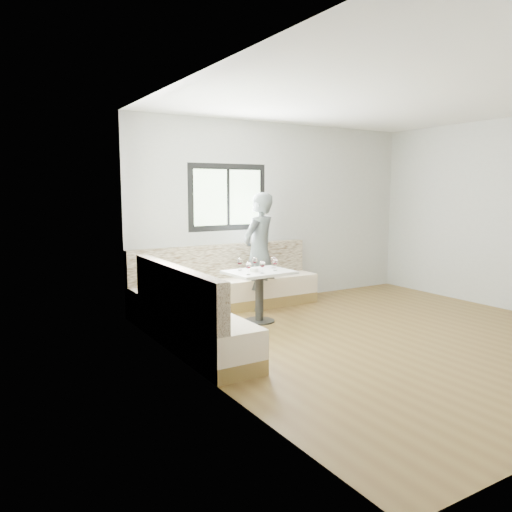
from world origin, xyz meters
The scene contains 11 objects.
room centered at (-0.08, 0.08, 1.41)m, with size 5.01×5.01×2.81m.
banquette centered at (-1.59, 1.63, 0.33)m, with size 2.90×2.80×0.95m.
table centered at (-1.00, 1.42, 0.52)m, with size 0.88×0.70×0.69m.
person centered at (-0.61, 2.06, 0.86)m, with size 0.63×0.41×1.73m, color #474D4E.
olive_ramekin centered at (-1.09, 1.42, 0.71)m, with size 0.11×0.11×0.05m.
wine_glass_a centered at (-1.28, 1.24, 0.81)m, with size 0.08×0.08×0.17m.
wine_glass_b centered at (-1.07, 1.24, 0.81)m, with size 0.08×0.08×0.17m.
wine_glass_c centered at (-0.81, 1.34, 0.81)m, with size 0.08×0.08×0.17m.
wine_glass_d centered at (-0.98, 1.57, 0.81)m, with size 0.08×0.08×0.17m.
wine_glass_e centered at (-0.71, 1.53, 0.81)m, with size 0.08×0.08×0.17m.
wine_glass_f centered at (-1.20, 1.60, 0.81)m, with size 0.08×0.08×0.17m.
Camera 1 is at (-4.43, -4.16, 1.77)m, focal length 35.00 mm.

